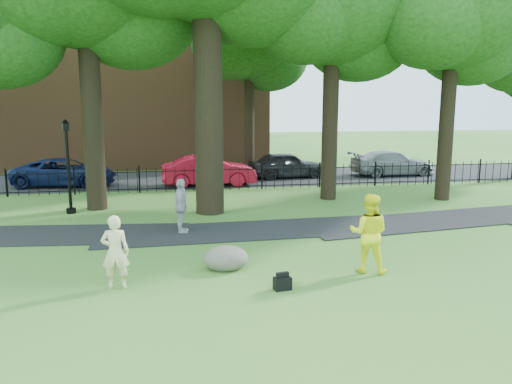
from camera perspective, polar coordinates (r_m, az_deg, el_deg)
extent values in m
plane|color=#2F6523|center=(13.11, -2.79, -8.93)|extent=(120.00, 120.00, 0.00)
cube|color=black|center=(16.94, -1.03, -4.49)|extent=(36.07, 3.85, 0.03)
cube|color=black|center=(28.67, -6.69, 1.51)|extent=(80.00, 7.00, 0.02)
cube|color=black|center=(24.57, -6.22, 2.47)|extent=(44.00, 0.04, 0.04)
cube|color=black|center=(24.69, -6.18, 0.54)|extent=(44.00, 0.04, 0.04)
cube|color=brown|center=(36.43, -14.05, 12.58)|extent=(18.00, 8.00, 12.00)
cylinder|color=black|center=(19.38, -5.51, 12.97)|extent=(1.10, 1.10, 10.50)
cylinder|color=black|center=(21.03, -18.33, 10.39)|extent=(0.80, 0.80, 9.10)
ellipsoid|color=#19340E|center=(22.07, -14.09, 19.72)|extent=(5.76, 5.76, 4.90)
cylinder|color=black|center=(22.42, 8.51, 9.84)|extent=(0.70, 0.70, 8.40)
ellipsoid|color=#19340E|center=(23.90, 11.63, 17.56)|extent=(5.28, 5.28, 4.49)
ellipsoid|color=#19340E|center=(21.71, 5.84, 19.76)|extent=(4.95, 4.95, 4.21)
cylinder|color=black|center=(23.57, 21.05, 8.87)|extent=(0.64, 0.64, 8.05)
ellipsoid|color=#19340E|center=(23.91, 21.73, 19.10)|extent=(6.20, 6.20, 5.27)
ellipsoid|color=#19340E|center=(25.12, 23.43, 15.87)|extent=(4.96, 4.96, 4.22)
ellipsoid|color=#19340E|center=(22.66, 19.65, 17.99)|extent=(4.65, 4.65, 3.95)
imported|color=beige|center=(12.10, -15.79, -6.60)|extent=(0.65, 0.43, 1.75)
imported|color=#FFFA15|center=(13.05, 12.78, -4.61)|extent=(1.23, 1.13, 2.03)
imported|color=#A9A8AD|center=(16.68, -8.57, -1.61)|extent=(0.57, 1.12, 1.83)
ellipsoid|color=slate|center=(13.13, -3.47, -7.35)|extent=(1.25, 1.00, 0.68)
cylinder|color=black|center=(20.68, -20.63, 2.11)|extent=(0.12, 0.12, 3.24)
cylinder|color=black|center=(20.93, -20.37, -2.01)|extent=(0.36, 0.36, 0.20)
cube|color=black|center=(20.53, -20.94, 7.01)|extent=(0.29, 0.29, 0.30)
cone|color=black|center=(20.52, -20.97, 7.57)|extent=(0.32, 0.32, 0.16)
cube|color=black|center=(11.80, 3.04, -10.39)|extent=(0.43, 0.31, 0.30)
cube|color=maroon|center=(13.88, -3.22, -7.37)|extent=(0.37, 0.29, 0.22)
imported|color=#B10D26|center=(26.11, -5.41, 2.45)|extent=(4.88, 1.81, 1.59)
imported|color=#0D1945|center=(27.77, -21.02, 2.11)|extent=(5.40, 2.93, 1.44)
imported|color=black|center=(28.79, 3.53, 3.11)|extent=(4.60, 2.26, 1.51)
imported|color=gray|center=(30.82, 15.26, 3.19)|extent=(5.13, 2.31, 1.46)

